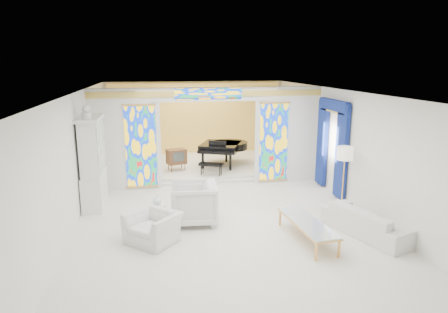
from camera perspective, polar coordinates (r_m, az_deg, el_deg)
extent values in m
plane|color=white|center=(10.65, -0.72, -7.13)|extent=(12.00, 12.00, 0.00)
cube|color=white|center=(10.01, -0.77, 9.19)|extent=(7.00, 12.00, 0.02)
cube|color=silver|center=(16.09, -4.12, 5.31)|extent=(7.00, 0.02, 3.00)
cube|color=silver|center=(4.71, 11.21, -14.90)|extent=(7.00, 0.02, 3.00)
cube|color=silver|center=(10.29, -20.38, 0.02)|extent=(0.02, 12.00, 3.00)
cube|color=silver|center=(11.30, 17.07, 1.39)|extent=(0.02, 12.00, 3.00)
cube|color=silver|center=(12.10, -14.06, 2.33)|extent=(2.00, 0.18, 3.00)
cube|color=silver|center=(12.73, 9.01, 3.08)|extent=(2.00, 0.18, 3.00)
cube|color=silver|center=(12.00, -2.28, 8.89)|extent=(3.00, 0.18, 0.40)
cube|color=silver|center=(12.00, -9.27, 1.49)|extent=(0.12, 0.06, 2.60)
cube|color=silver|center=(12.39, 4.74, 1.98)|extent=(0.12, 0.06, 2.60)
cube|color=silver|center=(11.91, -2.21, 8.13)|extent=(3.24, 0.06, 0.12)
cube|color=#EBC658|center=(11.90, -2.22, 8.95)|extent=(7.00, 0.05, 0.18)
cube|color=gold|center=(12.00, -11.80, 1.38)|extent=(0.90, 0.04, 2.40)
cube|color=gold|center=(12.52, 7.10, 2.05)|extent=(0.90, 0.04, 2.40)
cube|color=gold|center=(11.89, -2.22, 8.95)|extent=(2.00, 0.04, 0.34)
cube|color=white|center=(14.51, -3.28, -1.23)|extent=(6.80, 3.80, 0.18)
cube|color=#E7B750|center=(15.97, -4.08, 5.25)|extent=(6.70, 0.10, 2.90)
cylinder|color=gold|center=(14.02, -2.54, 8.48)|extent=(0.48, 0.48, 0.30)
cube|color=navy|center=(11.33, 16.45, 0.68)|extent=(0.12, 0.55, 2.60)
cube|color=navy|center=(12.48, 13.86, 1.96)|extent=(0.12, 0.55, 2.60)
cube|color=navy|center=(11.73, 15.44, 7.10)|extent=(0.14, 1.70, 0.30)
cube|color=#E0BF4F|center=(11.74, 15.39, 6.28)|extent=(0.12, 1.50, 0.06)
cube|color=silver|center=(11.08, -17.97, -4.52)|extent=(0.50, 1.40, 0.90)
cube|color=silver|center=(10.80, -18.40, 1.31)|extent=(0.44, 1.30, 1.40)
cube|color=silver|center=(10.77, -17.19, 1.36)|extent=(0.01, 1.20, 1.30)
cube|color=silver|center=(10.68, -18.69, 5.19)|extent=(0.56, 1.46, 0.08)
cylinder|color=white|center=(10.32, -19.03, 5.58)|extent=(0.22, 0.22, 0.16)
sphere|color=white|center=(10.30, -19.09, 6.47)|extent=(0.20, 0.20, 0.20)
imported|color=silver|center=(8.66, -10.14, -9.95)|extent=(1.33, 1.32, 0.65)
imported|color=silver|center=(9.48, -4.35, -6.64)|extent=(1.14, 1.11, 0.98)
imported|color=silver|center=(9.44, 19.83, -8.68)|extent=(1.47, 2.27, 0.62)
cylinder|color=silver|center=(9.37, -9.51, -6.83)|extent=(0.46, 0.46, 0.03)
cylinder|color=silver|center=(9.46, -9.45, -8.31)|extent=(0.08, 0.08, 0.50)
cylinder|color=silver|center=(9.55, -9.39, -9.68)|extent=(0.31, 0.31, 0.03)
imported|color=white|center=(9.33, -9.54, -6.11)|extent=(0.22, 0.22, 0.22)
cube|color=silver|center=(8.75, 11.81, -9.21)|extent=(0.72, 1.91, 0.04)
cube|color=gold|center=(8.76, 11.80, -9.33)|extent=(0.75, 1.95, 0.03)
cube|color=gold|center=(8.02, 13.04, -13.11)|extent=(0.04, 0.04, 0.38)
cube|color=gold|center=(8.24, 16.10, -12.54)|extent=(0.04, 0.04, 0.38)
cube|color=gold|center=(9.48, 8.00, -8.65)|extent=(0.04, 0.04, 0.38)
cube|color=gold|center=(9.67, 10.68, -8.31)|extent=(0.04, 0.04, 0.38)
cylinder|color=gold|center=(10.83, 16.38, -7.26)|extent=(0.30, 0.30, 0.03)
cylinder|color=gold|center=(10.60, 16.64, -3.46)|extent=(0.03, 0.03, 1.52)
cylinder|color=silver|center=(10.42, 16.91, 0.45)|extent=(0.43, 0.43, 0.33)
cube|color=black|center=(13.99, -0.48, 1.42)|extent=(1.69, 1.74, 0.24)
cylinder|color=black|center=(14.22, 0.84, 1.62)|extent=(1.65, 1.65, 0.24)
cube|color=black|center=(13.25, -1.27, 0.59)|extent=(1.19, 0.70, 0.09)
cube|color=silver|center=(13.18, -1.34, 0.60)|extent=(1.04, 0.50, 0.03)
cube|color=black|center=(13.49, -0.95, 1.81)|extent=(0.57, 0.26, 0.22)
cube|color=black|center=(12.82, -1.84, -1.13)|extent=(0.84, 0.59, 0.07)
cylinder|color=black|center=(13.62, -3.04, -0.62)|extent=(0.11, 0.11, 0.54)
cylinder|color=black|center=(13.39, 0.92, -0.85)|extent=(0.11, 0.11, 0.54)
cylinder|color=black|center=(14.55, 0.34, 0.30)|extent=(0.11, 0.11, 0.54)
cube|color=brown|center=(13.47, -6.82, 0.00)|extent=(0.71, 0.59, 0.50)
cube|color=#363B39|center=(13.27, -6.51, -0.06)|extent=(0.38, 0.14, 0.32)
cone|color=brown|center=(13.34, -7.51, -1.73)|extent=(0.04, 0.04, 0.22)
cone|color=brown|center=(13.50, -5.61, -1.50)|extent=(0.04, 0.04, 0.22)
cone|color=brown|center=(13.61, -7.95, -1.44)|extent=(0.04, 0.04, 0.22)
cone|color=brown|center=(13.77, -6.08, -1.22)|extent=(0.04, 0.04, 0.22)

